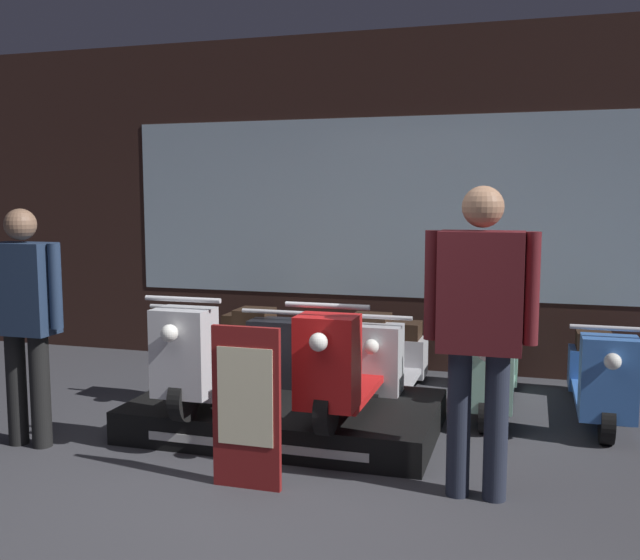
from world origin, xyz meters
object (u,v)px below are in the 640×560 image
person_right_browsing (480,315)px  scooter_display_right (351,362)px  scooter_display_left (223,353)px  scooter_backrow_4 (600,377)px  scooter_backrow_1 (299,356)px  scooter_backrow_3 (491,369)px  scooter_backrow_2 (391,363)px  price_sign_board (246,407)px  scooter_backrow_0 (213,351)px  person_left_browsing (24,309)px

person_right_browsing → scooter_display_right: bearing=140.6°
scooter_display_left → scooter_backrow_4: (2.63, 0.99, -0.22)m
scooter_display_left → scooter_backrow_1: (0.25, 0.99, -0.22)m
scooter_display_right → scooter_backrow_4: (1.68, 0.99, -0.22)m
scooter_backrow_1 → scooter_backrow_4: same height
scooter_backrow_3 → scooter_backrow_2: bearing=180.0°
scooter_display_right → price_sign_board: bearing=-110.2°
scooter_backrow_2 → scooter_backrow_4: (1.59, 0.00, 0.00)m
person_right_browsing → price_sign_board: 1.40m
scooter_display_left → price_sign_board: 1.15m
scooter_backrow_4 → person_right_browsing: size_ratio=0.95×
scooter_backrow_2 → person_right_browsing: 2.04m
scooter_backrow_3 → scooter_backrow_0: bearing=180.0°
person_left_browsing → scooter_backrow_3: bearing=30.8°
person_left_browsing → scooter_backrow_1: bearing=52.6°
scooter_display_left → scooter_backrow_2: size_ratio=1.00×
scooter_backrow_0 → person_right_browsing: size_ratio=0.95×
scooter_display_right → person_right_browsing: size_ratio=0.95×
scooter_backrow_3 → scooter_backrow_4: (0.79, 0.00, 0.00)m
scooter_display_left → price_sign_board: size_ratio=1.74×
scooter_backrow_3 → price_sign_board: (-1.25, -1.98, 0.16)m
scooter_display_left → scooter_backrow_1: scooter_display_left is taller
scooter_display_right → scooter_backrow_1: scooter_display_right is taller
scooter_display_left → scooter_display_right: 0.95m
scooter_backrow_3 → person_left_browsing: (-2.91, -1.73, 0.61)m
scooter_display_left → person_left_browsing: person_left_browsing is taller
scooter_display_left → scooter_backrow_3: (1.84, 0.99, -0.22)m
scooter_backrow_0 → scooter_backrow_2: (1.59, 0.00, 0.00)m
scooter_backrow_2 → scooter_backrow_3: (0.79, 0.00, 0.00)m
scooter_display_right → person_left_browsing: bearing=-159.9°
scooter_backrow_1 → price_sign_board: 2.01m
scooter_display_right → scooter_backrow_2: (0.09, 0.99, -0.22)m
scooter_backrow_2 → person_left_browsing: (-2.12, -1.73, 0.61)m
scooter_backrow_1 → scooter_backrow_2: 0.79m
scooter_display_left → scooter_display_right: bearing=0.0°
scooter_backrow_0 → scooter_backrow_3: size_ratio=1.00×
scooter_backrow_0 → person_left_browsing: 1.91m
scooter_backrow_3 → scooter_backrow_4: same height
scooter_display_right → scooter_backrow_4: scooter_display_right is taller
scooter_backrow_0 → scooter_backrow_1: bearing=0.0°
scooter_backrow_2 → scooter_display_left: bearing=-136.4°
scooter_backrow_2 → scooter_backrow_1: bearing=180.0°
person_left_browsing → scooter_backrow_0: bearing=72.9°
scooter_display_right → person_right_browsing: 1.26m
scooter_backrow_2 → scooter_backrow_3: 0.79m
price_sign_board → scooter_backrow_3: bearing=57.7°
scooter_backrow_3 → person_right_browsing: (0.01, -1.73, 0.71)m
scooter_backrow_0 → scooter_display_right: bearing=-33.6°
scooter_display_right → price_sign_board: size_ratio=1.74×
person_right_browsing → scooter_backrow_3: bearing=90.5°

